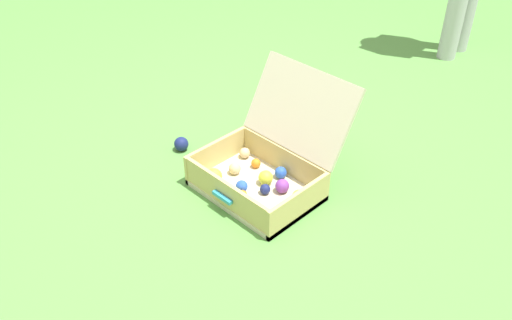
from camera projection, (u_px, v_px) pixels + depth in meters
ground_plane at (242, 183)px, 2.48m from camera, size 16.00×16.00×0.00m
open_suitcase at (267, 165)px, 2.40m from camera, size 0.54×0.59×0.49m
stray_ball_on_grass at (181, 144)px, 2.67m from camera, size 0.07×0.07×0.07m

